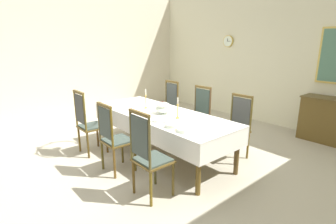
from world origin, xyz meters
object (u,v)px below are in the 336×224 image
object	(u,v)px
candlestick_east	(178,110)
bowl_near_right	(171,125)
chair_north_b	(198,115)
chair_north_a	(168,106)
bowl_near_left	(157,120)
chair_north_c	(236,126)
bowl_far_left	(184,130)
mounted_clock	(228,41)
chair_south_c	(148,154)
spoon_secondary	(179,129)
dining_table	(161,117)
soup_tureen	(163,108)
candlestick_west	(146,101)
spoon_primary	(163,123)
chair_south_b	(114,137)
chair_south_a	(88,122)

from	to	relation	value
candlestick_east	bowl_near_right	xyz separation A→B (m)	(0.27, -0.37, -0.11)
chair_north_b	chair_north_a	bearing A→B (deg)	-0.01
bowl_near_left	chair_north_c	bearing A→B (deg)	67.01
bowl_far_left	chair_north_b	bearing A→B (deg)	125.79
bowl_far_left	mounted_clock	size ratio (longest dim) A/B	0.66
chair_south_c	bowl_far_left	xyz separation A→B (m)	(0.05, 0.56, 0.21)
bowl_far_left	mounted_clock	world-z (taller)	mounted_clock
candlestick_east	spoon_secondary	distance (m)	0.54
candlestick_east	bowl_near_right	size ratio (longest dim) A/B	1.78
dining_table	candlestick_east	size ratio (longest dim) A/B	8.20
bowl_near_right	bowl_far_left	bearing A→B (deg)	-0.13
dining_table	chair_south_c	bearing A→B (deg)	-45.89
soup_tureen	candlestick_east	world-z (taller)	candlestick_east
chair_north_a	chair_south_c	xyz separation A→B (m)	(1.81, -1.86, 0.01)
candlestick_west	chair_south_c	bearing A→B (deg)	-34.96
candlestick_east	bowl_near_left	xyz separation A→B (m)	(-0.07, -0.36, -0.12)
candlestick_west	spoon_secondary	xyz separation A→B (m)	(1.26, -0.34, -0.14)
bowl_near_right	spoon_primary	bearing A→B (deg)	170.22
chair_south_c	chair_south_b	bearing A→B (deg)	179.72
bowl_near_right	bowl_far_left	xyz separation A→B (m)	(0.25, -0.00, -0.00)
mounted_clock	chair_north_a	bearing A→B (deg)	-86.45
dining_table	chair_north_b	distance (m)	0.94
chair_south_a	chair_north_b	distance (m)	2.08
chair_south_b	bowl_far_left	bearing A→B (deg)	30.75
chair_north_c	chair_north_b	bearing A→B (deg)	-0.13
spoon_primary	dining_table	bearing A→B (deg)	144.53
candlestick_east	mounted_clock	size ratio (longest dim) A/B	1.12
bowl_far_left	bowl_near_left	bearing A→B (deg)	178.63
candlestick_west	spoon_primary	size ratio (longest dim) A/B	1.99
dining_table	spoon_secondary	xyz separation A→B (m)	(0.83, -0.34, 0.08)
soup_tureen	spoon_secondary	world-z (taller)	soup_tureen
dining_table	mounted_clock	size ratio (longest dim) A/B	9.19
chair_south_a	bowl_near_right	bearing A→B (deg)	19.30
candlestick_west	soup_tureen	bearing A→B (deg)	-0.00
chair_south_b	spoon_secondary	size ratio (longest dim) A/B	6.19
chair_north_c	bowl_near_left	size ratio (longest dim) A/B	6.84
chair_north_b	dining_table	bearing A→B (deg)	89.05
chair_north_a	chair_north_c	world-z (taller)	chair_north_a
chair_south_a	dining_table	bearing A→B (deg)	45.92
chair_south_c	spoon_secondary	world-z (taller)	chair_south_c
chair_south_a	chair_north_b	xyz separation A→B (m)	(0.92, 1.86, -0.01)
chair_south_c	bowl_far_left	size ratio (longest dim) A/B	5.89
bowl_far_left	spoon_secondary	size ratio (longest dim) A/B	1.12
soup_tureen	bowl_near_left	bearing A→B (deg)	-49.98
chair_south_a	candlestick_west	xyz separation A→B (m)	(0.47, 0.93, 0.33)
spoon_secondary	mounted_clock	xyz separation A→B (m)	(-1.87, 3.53, 1.20)
chair_south_c	candlestick_west	distance (m)	1.66
dining_table	chair_south_b	size ratio (longest dim) A/B	2.53
dining_table	soup_tureen	distance (m)	0.19
spoon_secondary	dining_table	bearing A→B (deg)	157.18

